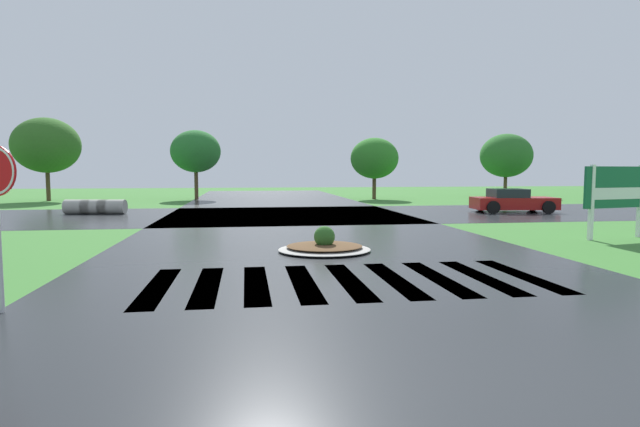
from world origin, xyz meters
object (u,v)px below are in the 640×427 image
object	(u,v)px
car_blue_compact	(512,201)
drainage_pipe_stack	(95,207)
estate_billboard	(617,191)
median_island	(324,247)

from	to	relation	value
car_blue_compact	drainage_pipe_stack	size ratio (longest dim) A/B	1.42
estate_billboard	drainage_pipe_stack	size ratio (longest dim) A/B	0.87
estate_billboard	car_blue_compact	xyz separation A→B (m)	(2.05, 9.93, -0.95)
estate_billboard	drainage_pipe_stack	xyz separation A→B (m)	(-18.87, 11.89, -1.16)
median_island	drainage_pipe_stack	size ratio (longest dim) A/B	0.81
drainage_pipe_stack	car_blue_compact	bearing A→B (deg)	-5.37
median_island	drainage_pipe_stack	world-z (taller)	drainage_pipe_stack
median_island	car_blue_compact	size ratio (longest dim) A/B	0.57
estate_billboard	median_island	size ratio (longest dim) A/B	1.07
estate_billboard	car_blue_compact	world-z (taller)	estate_billboard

